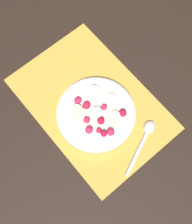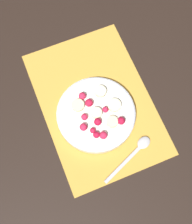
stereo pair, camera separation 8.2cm
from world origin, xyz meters
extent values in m
plane|color=black|center=(0.00, 0.00, 0.00)|extent=(3.00, 3.00, 0.00)
cube|color=gold|center=(0.00, 0.00, 0.00)|extent=(0.43, 0.29, 0.01)
cylinder|color=silver|center=(0.04, -0.01, 0.02)|extent=(0.21, 0.21, 0.02)
torus|color=silver|center=(0.04, -0.01, 0.02)|extent=(0.21, 0.21, 0.01)
cylinder|color=white|center=(0.04, -0.01, 0.03)|extent=(0.19, 0.19, 0.00)
cylinder|color=beige|center=(0.08, 0.01, 0.04)|extent=(0.03, 0.03, 0.01)
cylinder|color=#F4EAB7|center=(0.04, -0.01, 0.04)|extent=(0.04, 0.04, 0.01)
cylinder|color=#F4EAB7|center=(-0.01, 0.02, 0.04)|extent=(0.04, 0.04, 0.01)
cylinder|color=beige|center=(0.00, -0.05, 0.04)|extent=(0.04, 0.04, 0.01)
cylinder|color=#F4EAB7|center=(0.04, 0.04, 0.04)|extent=(0.05, 0.05, 0.01)
sphere|color=#B21433|center=(0.06, -0.02, 0.04)|extent=(0.02, 0.02, 0.02)
sphere|color=#D12347|center=(0.06, -0.06, 0.04)|extent=(0.02, 0.02, 0.02)
sphere|color=#B21433|center=(0.08, 0.04, 0.04)|extent=(0.02, 0.02, 0.02)
sphere|color=#B21433|center=(0.09, -0.04, 0.04)|extent=(0.02, 0.02, 0.02)
sphere|color=red|center=(0.08, -0.04, 0.04)|extent=(0.01, 0.01, 0.01)
sphere|color=#D12347|center=(0.04, 0.01, 0.04)|extent=(0.02, 0.02, 0.02)
sphere|color=red|center=(0.01, -0.02, 0.04)|extent=(0.02, 0.02, 0.02)
sphere|color=#D12347|center=(-0.02, -0.03, 0.04)|extent=(0.02, 0.02, 0.02)
sphere|color=#D12347|center=(0.04, -0.05, 0.04)|extent=(0.02, 0.02, 0.02)
sphere|color=#D12347|center=(0.10, -0.02, 0.04)|extent=(0.02, 0.02, 0.02)
cube|color=#B2B2B7|center=(0.19, 0.00, 0.01)|extent=(0.06, 0.13, 0.00)
ellipsoid|color=#B2B2B7|center=(0.15, 0.07, 0.01)|extent=(0.04, 0.05, 0.01)
camera|label=1|loc=(0.24, -0.18, 0.81)|focal=50.00mm
camera|label=2|loc=(0.28, -0.11, 0.81)|focal=50.00mm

